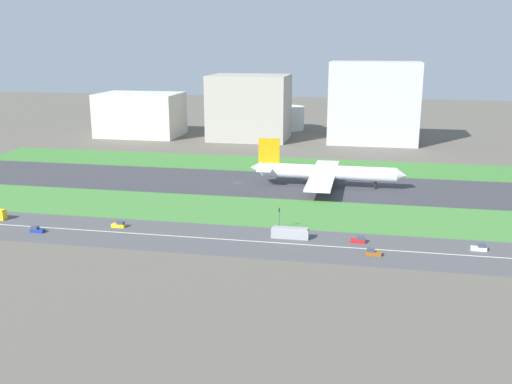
{
  "coord_description": "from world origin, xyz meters",
  "views": [
    {
      "loc": [
        55.34,
        -236.99,
        59.38
      ],
      "look_at": [
        15.61,
        -36.5,
        6.0
      ],
      "focal_mm": 40.64,
      "sensor_mm": 36.0,
      "label": 1
    }
  ],
  "objects_px": {
    "car_0": "(373,252)",
    "car_3": "(479,248)",
    "fuel_tank_west": "(287,118)",
    "traffic_light": "(279,217)",
    "office_tower": "(374,103)",
    "car_1": "(119,225)",
    "airliner": "(324,172)",
    "terminal_building": "(140,115)",
    "bus_1": "(290,233)",
    "car_2": "(37,230)",
    "hangar_building": "(249,107)",
    "car_4": "(359,240)"
  },
  "relations": [
    {
      "from": "car_0",
      "to": "car_3",
      "type": "xyz_separation_m",
      "value": [
        30.61,
        10.0,
        0.0
      ]
    },
    {
      "from": "fuel_tank_west",
      "to": "traffic_light",
      "type": "bearing_deg",
      "value": -82.42
    },
    {
      "from": "office_tower",
      "to": "car_1",
      "type": "bearing_deg",
      "value": -113.96
    },
    {
      "from": "airliner",
      "to": "terminal_building",
      "type": "distance_m",
      "value": 171.09
    },
    {
      "from": "airliner",
      "to": "office_tower",
      "type": "relative_size",
      "value": 1.24
    },
    {
      "from": "car_1",
      "to": "bus_1",
      "type": "relative_size",
      "value": 0.38
    },
    {
      "from": "bus_1",
      "to": "car_3",
      "type": "height_order",
      "value": "bus_1"
    },
    {
      "from": "airliner",
      "to": "terminal_building",
      "type": "xyz_separation_m",
      "value": [
        -127.36,
        114.0,
        7.37
      ]
    },
    {
      "from": "car_1",
      "to": "terminal_building",
      "type": "height_order",
      "value": "terminal_building"
    },
    {
      "from": "car_0",
      "to": "car_3",
      "type": "bearing_deg",
      "value": -161.91
    },
    {
      "from": "car_0",
      "to": "traffic_light",
      "type": "bearing_deg",
      "value": -31.02
    },
    {
      "from": "car_2",
      "to": "bus_1",
      "type": "bearing_deg",
      "value": -172.91
    },
    {
      "from": "airliner",
      "to": "car_2",
      "type": "relative_size",
      "value": 14.77
    },
    {
      "from": "terminal_building",
      "to": "office_tower",
      "type": "bearing_deg",
      "value": 0.0
    },
    {
      "from": "airliner",
      "to": "fuel_tank_west",
      "type": "relative_size",
      "value": 2.75
    },
    {
      "from": "car_1",
      "to": "bus_1",
      "type": "height_order",
      "value": "bus_1"
    },
    {
      "from": "airliner",
      "to": "terminal_building",
      "type": "relative_size",
      "value": 1.27
    },
    {
      "from": "car_1",
      "to": "hangar_building",
      "type": "distance_m",
      "value": 183.06
    },
    {
      "from": "car_1",
      "to": "terminal_building",
      "type": "relative_size",
      "value": 0.09
    },
    {
      "from": "car_4",
      "to": "traffic_light",
      "type": "relative_size",
      "value": 0.61
    },
    {
      "from": "traffic_light",
      "to": "car_0",
      "type": "bearing_deg",
      "value": -31.02
    },
    {
      "from": "traffic_light",
      "to": "terminal_building",
      "type": "bearing_deg",
      "value": 124.12
    },
    {
      "from": "car_4",
      "to": "hangar_building",
      "type": "distance_m",
      "value": 196.63
    },
    {
      "from": "terminal_building",
      "to": "fuel_tank_west",
      "type": "xyz_separation_m",
      "value": [
        88.77,
        45.0,
        -5.68
      ]
    },
    {
      "from": "traffic_light",
      "to": "airliner",
      "type": "bearing_deg",
      "value": 81.05
    },
    {
      "from": "car_3",
      "to": "car_2",
      "type": "bearing_deg",
      "value": -175.8
    },
    {
      "from": "traffic_light",
      "to": "fuel_tank_west",
      "type": "distance_m",
      "value": 220.97
    },
    {
      "from": "car_3",
      "to": "traffic_light",
      "type": "xyz_separation_m",
      "value": [
        -60.53,
        7.99,
        3.37
      ]
    },
    {
      "from": "car_0",
      "to": "traffic_light",
      "type": "height_order",
      "value": "traffic_light"
    },
    {
      "from": "car_0",
      "to": "car_1",
      "type": "bearing_deg",
      "value": -6.96
    },
    {
      "from": "car_2",
      "to": "traffic_light",
      "type": "bearing_deg",
      "value": -166.62
    },
    {
      "from": "car_2",
      "to": "airliner",
      "type": "bearing_deg",
      "value": -137.49
    },
    {
      "from": "car_2",
      "to": "fuel_tank_west",
      "type": "bearing_deg",
      "value": -101.1
    },
    {
      "from": "traffic_light",
      "to": "fuel_tank_west",
      "type": "bearing_deg",
      "value": 97.58
    },
    {
      "from": "hangar_building",
      "to": "car_1",
      "type": "bearing_deg",
      "value": -91.8
    },
    {
      "from": "car_1",
      "to": "car_4",
      "type": "height_order",
      "value": "same"
    },
    {
      "from": "terminal_building",
      "to": "hangar_building",
      "type": "distance_m",
      "value": 71.9
    },
    {
      "from": "car_4",
      "to": "fuel_tank_west",
      "type": "relative_size",
      "value": 0.19
    },
    {
      "from": "airliner",
      "to": "fuel_tank_west",
      "type": "xyz_separation_m",
      "value": [
        -38.59,
        159.0,
        1.7
      ]
    },
    {
      "from": "traffic_light",
      "to": "office_tower",
      "type": "bearing_deg",
      "value": 80.58
    },
    {
      "from": "airliner",
      "to": "car_4",
      "type": "xyz_separation_m",
      "value": [
        16.29,
        -68.0,
        -5.31
      ]
    },
    {
      "from": "car_3",
      "to": "car_0",
      "type": "bearing_deg",
      "value": -161.91
    },
    {
      "from": "car_1",
      "to": "car_3",
      "type": "distance_m",
      "value": 112.54
    },
    {
      "from": "car_0",
      "to": "car_3",
      "type": "distance_m",
      "value": 32.2
    },
    {
      "from": "airliner",
      "to": "car_4",
      "type": "relative_size",
      "value": 14.77
    },
    {
      "from": "airliner",
      "to": "car_0",
      "type": "xyz_separation_m",
      "value": [
        20.47,
        -78.0,
        -5.31
      ]
    },
    {
      "from": "car_3",
      "to": "traffic_light",
      "type": "height_order",
      "value": "traffic_light"
    },
    {
      "from": "car_3",
      "to": "terminal_building",
      "type": "xyz_separation_m",
      "value": [
        -178.45,
        182.0,
        12.68
      ]
    },
    {
      "from": "car_0",
      "to": "car_2",
      "type": "height_order",
      "value": "same"
    },
    {
      "from": "airliner",
      "to": "car_2",
      "type": "bearing_deg",
      "value": -137.49
    }
  ]
}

